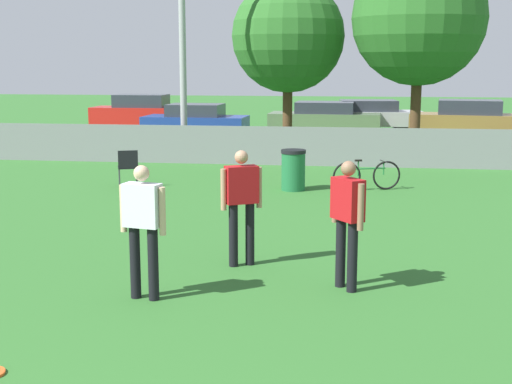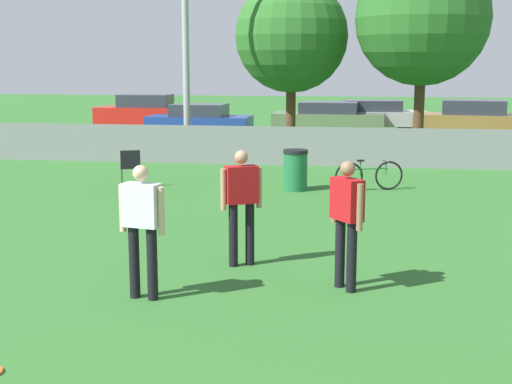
{
  "view_description": "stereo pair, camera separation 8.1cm",
  "coord_description": "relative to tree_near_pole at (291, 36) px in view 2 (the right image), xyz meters",
  "views": [
    {
      "loc": [
        2.56,
        -1.95,
        2.88
      ],
      "look_at": [
        1.15,
        8.0,
        1.05
      ],
      "focal_mm": 50.0,
      "sensor_mm": 36.0,
      "label": 1
    },
    {
      "loc": [
        2.64,
        -1.93,
        2.88
      ],
      "look_at": [
        1.15,
        8.0,
        1.05
      ],
      "focal_mm": 50.0,
      "sensor_mm": 36.0,
      "label": 2
    }
  ],
  "objects": [
    {
      "name": "fence_backline",
      "position": [
        -0.28,
        -3.61,
        -3.16
      ],
      "size": [
        23.42,
        0.07,
        1.21
      ],
      "color": "gray",
      "rests_on": "ground_plane"
    },
    {
      "name": "tree_near_pole",
      "position": [
        0.0,
        0.0,
        0.0
      ],
      "size": [
        3.67,
        3.67,
        5.56
      ],
      "color": "#4C331E",
      "rests_on": "ground_plane"
    },
    {
      "name": "tree_far_right",
      "position": [
        4.07,
        -1.03,
        0.46
      ],
      "size": [
        4.06,
        4.06,
        6.22
      ],
      "color": "#4C331E",
      "rests_on": "ground_plane"
    },
    {
      "name": "player_defender_red",
      "position": [
        2.19,
        -14.66,
        -2.74
      ],
      "size": [
        0.45,
        0.5,
        1.67
      ],
      "rotation": [
        0.0,
        0.0,
        -0.92
      ],
      "color": "black",
      "rests_on": "ground_plane"
    },
    {
      "name": "player_receiver_white",
      "position": [
        -0.26,
        -15.39,
        -2.74
      ],
      "size": [
        0.6,
        0.31,
        1.67
      ],
      "rotation": [
        0.0,
        0.0,
        -0.2
      ],
      "color": "black",
      "rests_on": "ground_plane"
    },
    {
      "name": "player_thrower_red",
      "position": [
        0.69,
        -13.77,
        -2.74
      ],
      "size": [
        0.55,
        0.41,
        1.67
      ],
      "rotation": [
        0.0,
        0.0,
        0.48
      ],
      "color": "black",
      "rests_on": "ground_plane"
    },
    {
      "name": "folding_chair_sideline",
      "position": [
        -2.99,
        -7.66,
        -3.2
      ],
      "size": [
        0.59,
        0.59,
        0.88
      ],
      "rotation": [
        0.0,
        0.0,
        3.51
      ],
      "color": "#333338",
      "rests_on": "ground_plane"
    },
    {
      "name": "bicycle_sideline",
      "position": [
        2.54,
        -7.34,
        -3.37
      ],
      "size": [
        1.54,
        0.63,
        0.71
      ],
      "rotation": [
        0.0,
        0.0,
        0.33
      ],
      "color": "black",
      "rests_on": "ground_plane"
    },
    {
      "name": "trash_bin",
      "position": [
        0.88,
        -7.55,
        -3.25
      ],
      "size": [
        0.57,
        0.57,
        0.93
      ],
      "color": "#1E6638",
      "rests_on": "ground_plane"
    },
    {
      "name": "parked_car_red",
      "position": [
        -7.26,
        7.35,
        -3.02
      ],
      "size": [
        4.35,
        1.72,
        1.47
      ],
      "rotation": [
        0.0,
        0.0,
        -0.0
      ],
      "color": "black",
      "rests_on": "ground_plane"
    },
    {
      "name": "parked_car_blue",
      "position": [
        -3.9,
        3.45,
        -3.07
      ],
      "size": [
        4.01,
        1.87,
        1.3
      ],
      "rotation": [
        0.0,
        0.0,
        -0.03
      ],
      "color": "black",
      "rests_on": "ground_plane"
    },
    {
      "name": "parked_car_olive",
      "position": [
        0.97,
        5.98,
        -3.07
      ],
      "size": [
        4.58,
        1.98,
        1.28
      ],
      "rotation": [
        0.0,
        0.0,
        -0.03
      ],
      "color": "black",
      "rests_on": "ground_plane"
    },
    {
      "name": "parked_car_silver",
      "position": [
        2.75,
        7.32,
        -3.06
      ],
      "size": [
        4.71,
        2.23,
        1.3
      ],
      "rotation": [
        0.0,
        0.0,
        0.11
      ],
      "color": "black",
      "rests_on": "ground_plane"
    },
    {
      "name": "parked_car_tan",
      "position": [
        6.55,
        4.67,
        -3.0
      ],
      "size": [
        4.63,
        2.27,
        1.47
      ],
      "rotation": [
        0.0,
        0.0,
        -0.13
      ],
      "color": "black",
      "rests_on": "ground_plane"
    }
  ]
}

